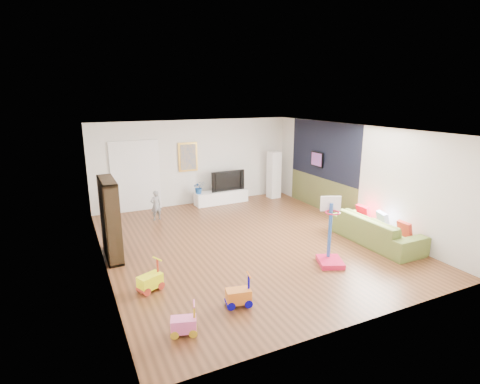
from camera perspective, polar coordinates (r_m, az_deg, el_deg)
name	(u,v)px	position (r m, az deg, el deg)	size (l,w,h in m)	color
floor	(247,242)	(9.15, 1.09, -7.56)	(6.50, 7.50, 0.00)	brown
ceiling	(248,129)	(8.51, 1.17, 9.54)	(6.50, 7.50, 0.00)	white
wall_back	(195,162)	(12.13, -6.83, 4.50)	(6.50, 0.00, 2.70)	silver
wall_front	(362,243)	(5.78, 18.12, -7.41)	(6.50, 0.00, 2.70)	silver
wall_left	(100,204)	(7.88, -20.54, -1.80)	(0.00, 7.50, 2.70)	white
wall_right	(355,175)	(10.56, 17.13, 2.46)	(0.00, 7.50, 2.70)	silver
navy_accent	(323,150)	(11.51, 12.58, 6.24)	(0.01, 3.20, 1.70)	black
olive_wainscot	(321,194)	(11.78, 12.22, -0.27)	(0.01, 3.20, 1.00)	brown
doorway	(136,177)	(11.69, -15.58, 2.20)	(1.45, 0.06, 2.10)	white
painting_back	(188,157)	(11.98, -7.94, 5.31)	(0.62, 0.06, 0.92)	gold
artwork_right	(317,159)	(11.68, 11.64, 4.91)	(0.04, 0.56, 0.46)	#7F3F8C
media_console	(221,197)	(12.27, -2.87, -0.77)	(1.77, 0.44, 0.41)	white
tall_cabinet	(274,175)	(12.88, 5.18, 2.63)	(0.37, 0.37, 1.59)	white
bookshelf	(110,219)	(8.50, -19.19, -3.91)	(0.31, 1.19, 1.74)	black
sofa	(376,230)	(9.52, 20.00, -5.40)	(2.30, 0.90, 0.67)	olive
basketball_hoop	(332,232)	(7.94, 13.86, -5.96)	(0.49, 0.60, 1.43)	#CC1740
ride_on_yellow	(150,276)	(7.08, -13.59, -12.36)	(0.43, 0.26, 0.57)	#F4FF13
ride_on_orange	(238,291)	(6.45, -0.24, -14.80)	(0.42, 0.26, 0.55)	orange
ride_on_pink	(183,319)	(5.86, -8.62, -18.63)	(0.37, 0.23, 0.50)	pink
child	(156,205)	(10.82, -12.70, -2.00)	(0.31, 0.21, 0.86)	gray
tv	(227,180)	(12.26, -2.05, 1.82)	(1.15, 0.15, 0.66)	black
vase_plant	(199,187)	(11.90, -6.29, 0.70)	(0.36, 0.32, 0.40)	#18498E
pillow_left	(405,229)	(9.20, 23.78, -5.19)	(0.09, 0.35, 0.35)	#A8281D
pillow_center	(383,220)	(9.63, 20.94, -4.04)	(0.10, 0.40, 0.40)	white
pillow_right	(363,213)	(10.05, 18.27, -3.05)	(0.10, 0.39, 0.39)	red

